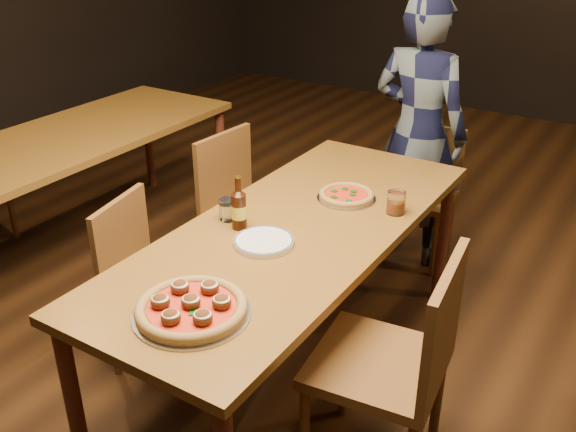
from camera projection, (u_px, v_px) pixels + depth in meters
The scene contains 14 objects.
ground at pixel (294, 369), 2.99m from camera, with size 9.00×9.00×0.00m, color black.
table_main at pixel (294, 242), 2.68m from camera, with size 0.80×2.00×0.75m.
table_left at pixel (73, 146), 3.72m from camera, with size 0.80×2.00×0.75m.
chair_main_nw at pixel (161, 284), 2.87m from camera, with size 0.39×0.39×0.84m, color brown, non-canonical shape.
chair_main_sw at pixel (253, 214), 3.43m from camera, with size 0.42×0.42×0.91m, color brown, non-canonical shape.
chair_main_e at pixel (377, 362), 2.28m from camera, with size 0.45×0.45×0.97m, color brown, non-canonical shape.
chair_end at pixel (419, 195), 3.75m from camera, with size 0.38×0.38×0.82m, color brown, non-canonical shape.
pizza_meatball at pixel (191, 308), 2.08m from camera, with size 0.39×0.39×0.07m.
pizza_margherita at pixel (346, 195), 2.89m from camera, with size 0.27×0.27×0.03m.
plate_stack at pixel (264, 242), 2.51m from camera, with size 0.24×0.24×0.02m, color white.
beer_bottle at pixel (239, 210), 2.61m from camera, with size 0.06×0.06×0.22m.
water_glass at pixel (228, 209), 2.69m from camera, with size 0.07×0.07×0.09m, color white.
amber_glass at pixel (396, 202), 2.74m from camera, with size 0.08×0.08×0.10m, color #924010.
diner at pixel (419, 133), 3.62m from camera, with size 0.57×0.37×1.56m, color black.
Camera 1 is at (1.24, -2.00, 1.97)m, focal length 40.00 mm.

